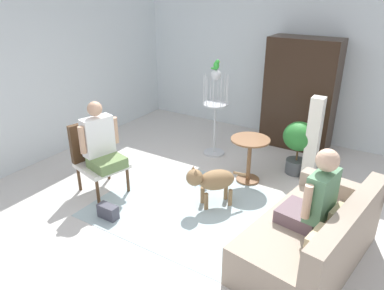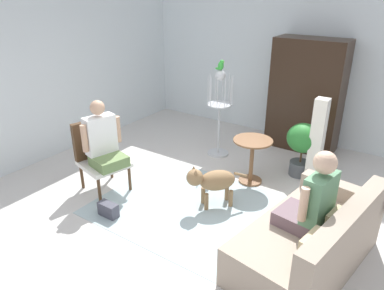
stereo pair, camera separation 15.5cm
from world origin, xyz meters
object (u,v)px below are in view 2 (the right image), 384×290
(person_on_armchair, at_px, (103,140))
(parrot, at_px, (221,65))
(bird_cage_stand, at_px, (219,111))
(armoire_cabinet, at_px, (306,95))
(handbag, at_px, (108,210))
(dog, at_px, (212,181))
(column_lamp, at_px, (317,142))
(round_end_table, at_px, (252,155))
(couch, at_px, (311,241))
(person_on_couch, at_px, (313,199))
(armchair, at_px, (98,151))
(potted_plant, at_px, (303,143))

(person_on_armchair, relative_size, parrot, 5.19)
(parrot, bearing_deg, bird_cage_stand, 180.00)
(bird_cage_stand, xyz_separation_m, armoire_cabinet, (1.06, 1.11, 0.18))
(person_on_armchair, height_order, handbag, person_on_armchair)
(dog, xyz_separation_m, parrot, (-0.75, 1.43, 1.16))
(bird_cage_stand, bearing_deg, dog, -62.29)
(dog, height_order, column_lamp, column_lamp)
(round_end_table, distance_m, bird_cage_stand, 1.10)
(couch, distance_m, person_on_couch, 0.49)
(dog, xyz_separation_m, handbag, (-0.95, -0.95, -0.28))
(handbag, bearing_deg, armchair, 143.01)
(person_on_couch, height_order, handbag, person_on_couch)
(person_on_armchair, relative_size, round_end_table, 1.31)
(armoire_cabinet, bearing_deg, bird_cage_stand, -133.66)
(bird_cage_stand, relative_size, parrot, 8.56)
(parrot, bearing_deg, handbag, -94.84)
(round_end_table, relative_size, handbag, 2.55)
(armchair, relative_size, round_end_table, 1.45)
(column_lamp, bearing_deg, person_on_armchair, -140.59)
(bird_cage_stand, bearing_deg, round_end_table, -32.41)
(armchair, xyz_separation_m, column_lamp, (2.48, 1.86, 0.09))
(person_on_couch, bearing_deg, parrot, 139.21)
(person_on_armchair, bearing_deg, handbag, -42.84)
(armoire_cabinet, bearing_deg, armchair, -122.49)
(armoire_cabinet, relative_size, handbag, 7.20)
(person_on_armchair, relative_size, column_lamp, 0.69)
(column_lamp, bearing_deg, person_on_couch, -74.77)
(parrot, relative_size, column_lamp, 0.13)
(person_on_armchair, bearing_deg, armoire_cabinet, 60.17)
(round_end_table, height_order, column_lamp, column_lamp)
(dog, bearing_deg, handbag, -135.10)
(couch, bearing_deg, parrot, 140.05)
(bird_cage_stand, distance_m, armoire_cabinet, 1.55)
(person_on_armchair, xyz_separation_m, parrot, (0.68, 1.93, 0.76))
(couch, height_order, armchair, armchair)
(round_end_table, relative_size, column_lamp, 0.53)
(person_on_couch, relative_size, round_end_table, 1.29)
(armchair, height_order, parrot, parrot)
(couch, bearing_deg, armoire_cabinet, 110.68)
(dog, relative_size, armoire_cabinet, 0.34)
(armchair, xyz_separation_m, bird_cage_stand, (0.85, 1.89, 0.23))
(dog, distance_m, potted_plant, 1.63)
(person_on_armchair, distance_m, bird_cage_stand, 2.05)
(person_on_armchair, bearing_deg, round_end_table, 41.02)
(armoire_cabinet, bearing_deg, handbag, -109.89)
(column_lamp, bearing_deg, potted_plant, 159.86)
(armchair, relative_size, handbag, 3.68)
(person_on_armchair, distance_m, armoire_cabinet, 3.51)
(armchair, relative_size, armoire_cabinet, 0.51)
(round_end_table, xyz_separation_m, potted_plant, (0.53, 0.62, 0.09))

